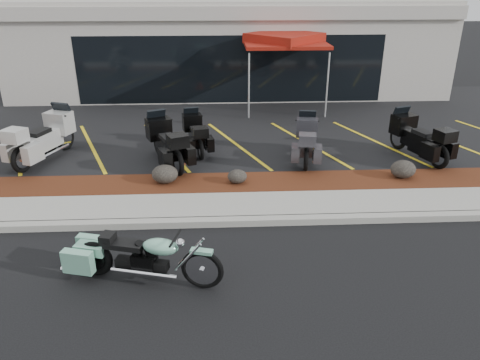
{
  "coord_description": "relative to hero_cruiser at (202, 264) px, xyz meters",
  "views": [
    {
      "loc": [
        -0.57,
        -7.97,
        5.03
      ],
      "look_at": [
        -0.11,
        1.2,
        0.92
      ],
      "focal_mm": 35.0,
      "sensor_mm": 36.0,
      "label": 1
    }
  ],
  "objects": [
    {
      "name": "boulder_left",
      "position": [
        -1.03,
        4.14,
        -0.1
      ],
      "size": [
        0.66,
        0.55,
        0.47
      ],
      "primitive_type": "ellipsoid",
      "color": "black",
      "rests_on": "mulch_bed"
    },
    {
      "name": "touring_black_rear",
      "position": [
        5.68,
        6.29,
        0.31
      ],
      "size": [
        1.57,
        2.42,
        1.31
      ],
      "primitive_type": null,
      "rotation": [
        0.0,
        0.0,
        1.91
      ],
      "color": "black",
      "rests_on": "upper_lot"
    },
    {
      "name": "hero_cruiser",
      "position": [
        0.0,
        0.0,
        0.0
      ],
      "size": [
        2.92,
        1.41,
        1.0
      ],
      "primitive_type": null,
      "rotation": [
        0.0,
        0.0,
        -0.26
      ],
      "color": "#7CC1A2",
      "rests_on": "ground"
    },
    {
      "name": "touring_white",
      "position": [
        -4.21,
        6.71,
        0.37
      ],
      "size": [
        1.76,
        2.65,
        1.44
      ],
      "primitive_type": null,
      "rotation": [
        0.0,
        0.0,
        1.21
      ],
      "color": "beige",
      "rests_on": "upper_lot"
    },
    {
      "name": "traffic_cone",
      "position": [
        -0.48,
        9.15,
        -0.13
      ],
      "size": [
        0.38,
        0.38,
        0.43
      ],
      "primitive_type": "cone",
      "rotation": [
        0.0,
        0.0,
        -0.17
      ],
      "color": "red",
      "rests_on": "upper_lot"
    },
    {
      "name": "dealership_building",
      "position": [
        0.88,
        15.77,
        1.51
      ],
      "size": [
        18.0,
        8.16,
        4.0
      ],
      "color": "#A7A097",
      "rests_on": "ground"
    },
    {
      "name": "sidewalk",
      "position": [
        0.88,
        2.9,
        -0.42
      ],
      "size": [
        24.0,
        1.2,
        0.15
      ],
      "primitive_type": "cube",
      "color": "gray",
      "rests_on": "ground"
    },
    {
      "name": "touring_grey",
      "position": [
        2.91,
        6.29,
        0.27
      ],
      "size": [
        1.17,
        2.23,
        1.23
      ],
      "primitive_type": null,
      "rotation": [
        0.0,
        0.0,
        1.4
      ],
      "color": "#333238",
      "rests_on": "upper_lot"
    },
    {
      "name": "boulder_mid",
      "position": [
        0.77,
        4.04,
        -0.16
      ],
      "size": [
        0.49,
        0.41,
        0.35
      ],
      "primitive_type": "ellipsoid",
      "color": "black",
      "rests_on": "mulch_bed"
    },
    {
      "name": "mulch_bed",
      "position": [
        0.88,
        4.1,
        -0.42
      ],
      "size": [
        24.0,
        1.2,
        0.16
      ],
      "primitive_type": "cube",
      "color": "#3B140D",
      "rests_on": "ground"
    },
    {
      "name": "ground",
      "position": [
        0.88,
        1.3,
        -0.5
      ],
      "size": [
        90.0,
        90.0,
        0.0
      ],
      "primitive_type": "plane",
      "color": "black",
      "rests_on": "ground"
    },
    {
      "name": "boulder_right",
      "position": [
        5.05,
        4.17,
        -0.11
      ],
      "size": [
        0.65,
        0.54,
        0.46
      ],
      "primitive_type": "ellipsoid",
      "color": "black",
      "rests_on": "mulch_bed"
    },
    {
      "name": "touring_black_front",
      "position": [
        -1.4,
        6.16,
        0.33
      ],
      "size": [
        1.73,
        2.48,
        1.35
      ],
      "primitive_type": null,
      "rotation": [
        0.0,
        0.0,
        1.98
      ],
      "color": "black",
      "rests_on": "upper_lot"
    },
    {
      "name": "upper_lot",
      "position": [
        0.88,
        9.5,
        -0.42
      ],
      "size": [
        26.0,
        9.6,
        0.15
      ],
      "primitive_type": "cube",
      "color": "black",
      "rests_on": "ground"
    },
    {
      "name": "touring_black_mid",
      "position": [
        -0.48,
        7.1,
        0.23
      ],
      "size": [
        1.15,
        2.08,
        1.15
      ],
      "primitive_type": null,
      "rotation": [
        0.0,
        0.0,
        1.78
      ],
      "color": "black",
      "rests_on": "upper_lot"
    },
    {
      "name": "curb",
      "position": [
        0.88,
        2.2,
        -0.42
      ],
      "size": [
        24.0,
        0.25,
        0.15
      ],
      "primitive_type": "cube",
      "color": "gray",
      "rests_on": "ground"
    },
    {
      "name": "popup_canopy",
      "position": [
        2.85,
        11.16,
        2.19
      ],
      "size": [
        3.97,
        3.97,
        2.8
      ],
      "rotation": [
        0.0,
        0.0,
        -0.42
      ],
      "color": "silver",
      "rests_on": "upper_lot"
    }
  ]
}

